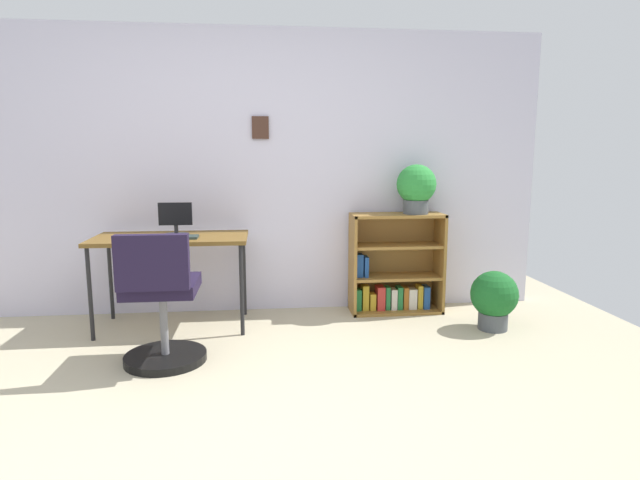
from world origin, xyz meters
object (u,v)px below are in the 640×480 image
keyboard (172,237)px  bookshelf_low (394,268)px  monitor (176,221)px  potted_plant_on_shelf (416,187)px  potted_plant_floor (494,298)px  office_chair (161,307)px  desk (171,243)px

keyboard → bookshelf_low: 1.83m
monitor → potted_plant_on_shelf: bearing=4.5°
keyboard → potted_plant_floor: size_ratio=0.82×
bookshelf_low → potted_plant_on_shelf: potted_plant_on_shelf is taller
potted_plant_on_shelf → potted_plant_floor: (0.48, -0.52, -0.81)m
bookshelf_low → keyboard: bearing=-168.7°
monitor → office_chair: size_ratio=0.29×
potted_plant_on_shelf → office_chair: bearing=-153.4°
monitor → potted_plant_floor: (2.39, -0.37, -0.57)m
desk → bookshelf_low: (1.79, 0.24, -0.29)m
keyboard → potted_plant_on_shelf: (1.92, 0.30, 0.34)m
potted_plant_on_shelf → potted_plant_floor: 1.07m
office_chair → bookshelf_low: office_chair is taller
monitor → potted_plant_floor: monitor is taller
desk → potted_plant_on_shelf: (1.95, 0.19, 0.40)m
monitor → keyboard: monitor is taller
potted_plant_on_shelf → potted_plant_floor: bearing=-47.4°
keyboard → potted_plant_floor: bearing=-5.2°
monitor → office_chair: monitor is taller
office_chair → monitor: bearing=91.5°
monitor → bookshelf_low: monitor is taller
monitor → potted_plant_floor: 2.48m
office_chair → potted_plant_on_shelf: 2.22m
keyboard → monitor: bearing=87.9°
desk → potted_plant_floor: bearing=-7.7°
desk → keyboard: (0.03, -0.11, 0.06)m
desk → potted_plant_on_shelf: 2.00m
office_chair → potted_plant_floor: office_chair is taller
keyboard → office_chair: size_ratio=0.43×
keyboard → bookshelf_low: size_ratio=0.45×
potted_plant_on_shelf → bookshelf_low: bearing=161.9°
monitor → bookshelf_low: size_ratio=0.30×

